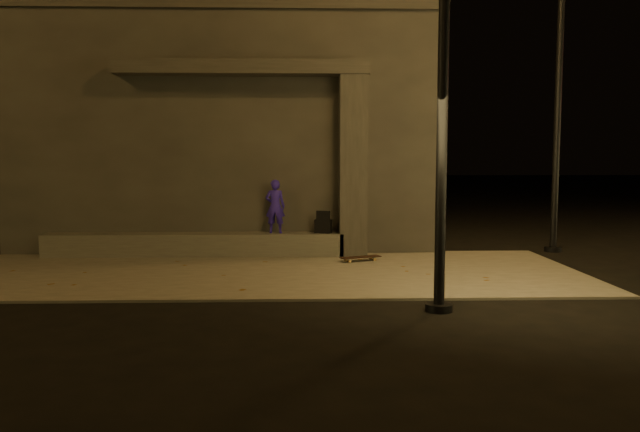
{
  "coord_description": "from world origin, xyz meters",
  "views": [
    {
      "loc": [
        0.65,
        -8.8,
        2.03
      ],
      "look_at": [
        0.98,
        2.0,
        1.0
      ],
      "focal_mm": 35.0,
      "sensor_mm": 36.0,
      "label": 1
    }
  ],
  "objects_px": {
    "column": "(353,166)",
    "skateboarder": "(275,206)",
    "skateboard": "(361,257)",
    "backpack": "(323,225)"
  },
  "relations": [
    {
      "from": "skateboarder",
      "to": "backpack",
      "type": "relative_size",
      "value": 2.36
    },
    {
      "from": "skateboarder",
      "to": "backpack",
      "type": "height_order",
      "value": "skateboarder"
    },
    {
      "from": "column",
      "to": "skateboard",
      "type": "relative_size",
      "value": 4.37
    },
    {
      "from": "backpack",
      "to": "column",
      "type": "bearing_deg",
      "value": 15.31
    },
    {
      "from": "column",
      "to": "skateboarder",
      "type": "distance_m",
      "value": 1.77
    },
    {
      "from": "skateboard",
      "to": "skateboarder",
      "type": "bearing_deg",
      "value": 131.79
    },
    {
      "from": "skateboarder",
      "to": "column",
      "type": "bearing_deg",
      "value": -174.28
    },
    {
      "from": "column",
      "to": "skateboard",
      "type": "xyz_separation_m",
      "value": [
        0.09,
        -0.8,
        -1.73
      ]
    },
    {
      "from": "column",
      "to": "skateboard",
      "type": "bearing_deg",
      "value": -83.82
    },
    {
      "from": "column",
      "to": "skateboarder",
      "type": "relative_size",
      "value": 3.31
    }
  ]
}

